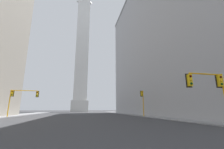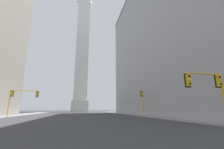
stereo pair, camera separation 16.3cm
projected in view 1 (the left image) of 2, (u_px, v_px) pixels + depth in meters
sidewalk_right at (150, 116)px, 34.75m from camera, size 5.00×101.61×0.15m
building_right at (177, 42)px, 46.83m from camera, size 25.57×59.85×44.01m
obelisk at (82, 49)px, 91.54m from camera, size 9.25×9.25×78.30m
traffic_light_near_right at (211, 86)px, 14.09m from camera, size 4.09×0.53×5.04m
traffic_light_mid_right at (143, 99)px, 33.86m from camera, size 0.78×0.50×5.80m
traffic_light_mid_left at (20, 96)px, 31.01m from camera, size 5.57×0.52×5.55m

